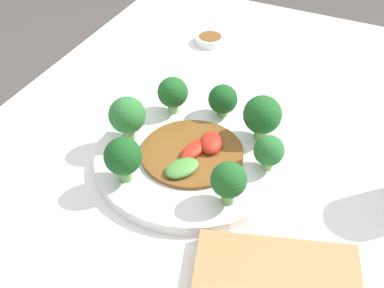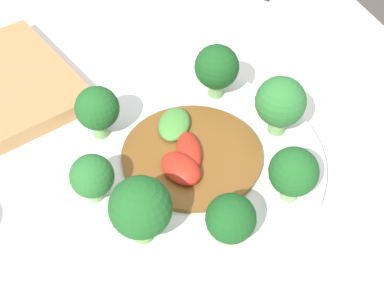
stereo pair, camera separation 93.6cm
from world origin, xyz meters
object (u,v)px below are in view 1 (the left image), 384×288
Objects in this scene: broccoli_east at (223,99)px; broccoli_northeast at (173,93)px; stirfry_center at (194,153)px; broccoli_southwest at (229,181)px; broccoli_southeast at (262,115)px; broccoli_northwest at (123,157)px; broccoli_south at (269,151)px; sauce_dish at (210,39)px; plate at (192,159)px; broccoli_north at (127,116)px.

broccoli_northeast reaches higher than broccoli_east.
stirfry_center is (-0.09, -0.08, -0.03)m from broccoli_northeast.
broccoli_southeast reaches higher than broccoli_southwest.
broccoli_northwest is 1.25× the size of broccoli_south.
sauce_dish is at bearing 26.64° from broccoli_southwest.
broccoli_southeast is at bearing -44.17° from plate.
broccoli_southeast is 0.15m from broccoli_northeast.
broccoli_south is 0.41m from sauce_dish.
plate is 4.76× the size of sauce_dish.
broccoli_southwest is 1.05× the size of sauce_dish.
broccoli_southeast is 1.20× the size of sauce_dish.
broccoli_southeast is 0.34m from sauce_dish.
broccoli_southwest reaches higher than stirfry_center.
broccoli_northeast is at bearing 70.50° from broccoli_south.
broccoli_southwest is at bearing -155.16° from broccoli_east.
plate is at bearing 135.83° from broccoli_southeast.
broccoli_north reaches higher than broccoli_northwest.
broccoli_northwest is at bearing -176.21° from broccoli_northeast.
broccoli_south is 0.20m from broccoli_northeast.
broccoli_northeast reaches higher than sauce_dish.
broccoli_northeast is (0.09, 0.07, 0.05)m from plate.
plate is 4.24× the size of broccoli_northwest.
broccoli_south reaches higher than sauce_dish.
broccoli_southeast reaches higher than broccoli_northeast.
broccoli_south is at bearing -109.50° from broccoli_northeast.
broccoli_southeast is at bearing 27.79° from broccoli_south.
broccoli_southwest is at bearing -107.97° from broccoli_north.
broccoli_east is at bearing 0.95° from stirfry_center.
sauce_dish is (0.36, 0.02, -0.05)m from broccoli_north.
broccoli_northeast is 1.02× the size of sauce_dish.
broccoli_southwest reaches higher than plate.
broccoli_northeast reaches higher than stirfry_center.
broccoli_northwest is 0.45× the size of stirfry_center.
broccoli_east is 0.14m from broccoli_south.
sauce_dish is (0.42, 0.21, -0.05)m from broccoli_southwest.
broccoli_northwest is 1.12× the size of sauce_dish.
broccoli_south is at bearing -144.52° from sauce_dish.
plate is at bearing -160.45° from sauce_dish.
broccoli_east reaches higher than plate.
plate is at bearing -138.84° from broccoli_northeast.
plate is 4.05× the size of broccoli_north.
broccoli_north is 0.47× the size of stirfry_center.
broccoli_northwest reaches higher than broccoli_northeast.
stirfry_center is at bearing 50.88° from broccoli_southwest.
broccoli_southeast reaches higher than broccoli_east.
broccoli_northwest is 1.10× the size of broccoli_northeast.
broccoli_east is 0.16m from broccoli_north.
broccoli_south is (0.09, -0.03, -0.01)m from broccoli_southwest.
sauce_dish is (0.24, 0.13, -0.04)m from broccoli_east.
broccoli_southwest is 0.11m from stirfry_center.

